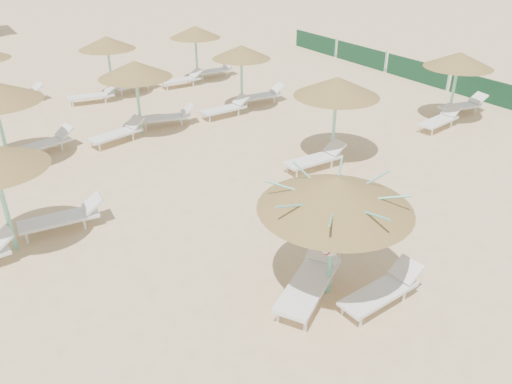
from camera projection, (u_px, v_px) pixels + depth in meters
ground at (318, 283)px, 10.67m from camera, size 120.00×120.00×0.00m
main_palapa at (336, 194)px, 9.34m from camera, size 2.99×2.99×2.68m
lounger_main_a at (311, 278)px, 10.18m from camera, size 2.33×1.81×0.84m
lounger_main_b at (383, 290)px, 9.97m from camera, size 1.95×0.72×0.70m
palapa_field at (168, 70)px, 17.69m from camera, size 20.23×13.74×2.72m
windbreak_fence at (417, 71)px, 24.45m from camera, size 0.08×19.84×1.10m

